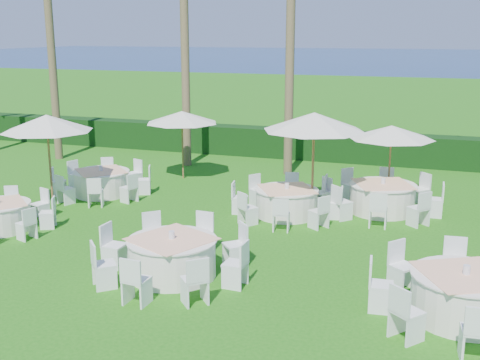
# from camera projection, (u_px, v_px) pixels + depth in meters

# --- Properties ---
(ground) EXTENTS (120.00, 120.00, 0.00)m
(ground) POSITION_uv_depth(u_px,v_px,m) (201.00, 260.00, 13.94)
(ground) COLOR #1C6210
(ground) RESTS_ON ground
(hedge) EXTENTS (34.00, 1.00, 1.20)m
(hedge) POSITION_uv_depth(u_px,v_px,m) (310.00, 144.00, 24.84)
(hedge) COLOR black
(hedge) RESTS_ON ground
(ocean) EXTENTS (260.00, 260.00, 0.00)m
(ocean) POSITION_uv_depth(u_px,v_px,m) (414.00, 60.00, 107.84)
(ocean) COLOR navy
(ocean) RESTS_ON ground
(banquet_table_b) EXTENTS (3.40, 3.40, 1.02)m
(banquet_table_b) POSITION_uv_depth(u_px,v_px,m) (172.00, 256.00, 12.94)
(banquet_table_b) COLOR white
(banquet_table_b) RESTS_ON ground
(banquet_table_c) EXTENTS (3.48, 3.48, 1.04)m
(banquet_table_c) POSITION_uv_depth(u_px,v_px,m) (464.00, 295.00, 11.03)
(banquet_table_c) COLOR white
(banquet_table_c) RESTS_ON ground
(banquet_table_d) EXTENTS (3.07, 3.07, 0.96)m
(banquet_table_d) POSITION_uv_depth(u_px,v_px,m) (102.00, 182.00, 19.43)
(banquet_table_d) COLOR white
(banquet_table_d) RESTS_ON ground
(banquet_table_e) EXTENTS (3.18, 3.18, 0.96)m
(banquet_table_e) POSITION_uv_depth(u_px,v_px,m) (287.00, 201.00, 17.21)
(banquet_table_e) COLOR white
(banquet_table_e) RESTS_ON ground
(banquet_table_f) EXTENTS (3.39, 3.39, 1.02)m
(banquet_table_f) POSITION_uv_depth(u_px,v_px,m) (382.00, 197.00, 17.55)
(banquet_table_f) COLOR white
(banquet_table_f) RESTS_ON ground
(umbrella_a) EXTENTS (2.65, 2.65, 2.81)m
(umbrella_a) POSITION_uv_depth(u_px,v_px,m) (47.00, 123.00, 17.44)
(umbrella_a) COLOR brown
(umbrella_a) RESTS_ON ground
(umbrella_b) EXTENTS (2.91, 2.91, 2.97)m
(umbrella_b) POSITION_uv_depth(u_px,v_px,m) (314.00, 122.00, 16.73)
(umbrella_b) COLOR brown
(umbrella_b) RESTS_ON ground
(umbrella_c) EXTENTS (2.57, 2.57, 2.43)m
(umbrella_c) POSITION_uv_depth(u_px,v_px,m) (182.00, 117.00, 21.12)
(umbrella_c) COLOR brown
(umbrella_c) RESTS_ON ground
(umbrella_d) EXTENTS (2.64, 2.64, 2.37)m
(umbrella_d) POSITION_uv_depth(u_px,v_px,m) (392.00, 132.00, 18.34)
(umbrella_d) COLOR brown
(umbrella_d) RESTS_ON ground
(palm_a) EXTENTS (4.13, 4.40, 9.76)m
(palm_a) POSITION_uv_depth(u_px,v_px,m) (50.00, 26.00, 23.73)
(palm_a) COLOR brown
(palm_a) RESTS_ON ground
(palm_b) EXTENTS (4.37, 4.25, 9.54)m
(palm_b) POSITION_uv_depth(u_px,v_px,m) (185.00, 29.00, 22.55)
(palm_b) COLOR brown
(palm_b) RESTS_ON ground
(palm_c) EXTENTS (4.31, 4.33, 10.41)m
(palm_c) POSITION_uv_depth(u_px,v_px,m) (291.00, 16.00, 20.99)
(palm_c) COLOR brown
(palm_c) RESTS_ON ground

